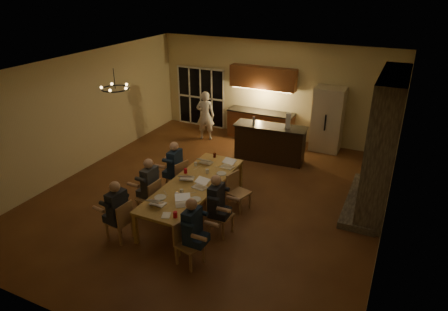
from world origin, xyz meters
TOP-DOWN VIEW (x-y plane):
  - floor at (0.00, 0.00)m, footprint 9.00×9.00m
  - back_wall at (0.00, 4.52)m, footprint 8.00×0.04m
  - left_wall at (-4.02, 0.00)m, footprint 0.04×9.00m
  - right_wall at (4.02, 0.00)m, footprint 0.04×9.00m
  - ceiling at (0.00, 0.00)m, footprint 8.00×9.00m
  - french_doors at (-2.70, 4.47)m, footprint 1.86×0.08m
  - fireplace at (3.70, 1.20)m, footprint 0.58×2.50m
  - kitchenette at (-0.30, 4.20)m, footprint 2.24×0.68m
  - refrigerator at (1.90, 4.15)m, footprint 0.90×0.68m
  - dining_table at (-0.04, -0.83)m, footprint 1.10×3.25m
  - bar_island at (0.57, 2.65)m, footprint 2.14×0.83m
  - chair_left_near at (-0.93, -2.41)m, footprint 0.48×0.48m
  - chair_left_mid at (-0.91, -1.38)m, footprint 0.47×0.47m
  - chair_left_far at (-0.89, -0.21)m, footprint 0.54×0.54m
  - chair_right_near at (0.79, -2.47)m, footprint 0.53×0.53m
  - chair_right_mid at (0.88, -1.33)m, footprint 0.50×0.50m
  - chair_right_far at (0.85, -0.27)m, footprint 0.54×0.54m
  - person_left_near at (-0.88, -2.45)m, footprint 0.68×0.68m
  - person_right_near at (0.80, -2.38)m, footprint 0.61×0.61m
  - person_left_mid at (-0.90, -1.29)m, footprint 0.61×0.61m
  - person_right_mid at (0.80, -1.36)m, footprint 0.61×0.61m
  - person_left_far at (-0.90, -0.22)m, footprint 0.62×0.62m
  - standing_person at (-1.93, 3.34)m, footprint 0.69×0.56m
  - chandelier at (-1.91, -0.92)m, footprint 0.62×0.62m
  - laptop_a at (-0.26, -1.93)m, footprint 0.32×0.28m
  - laptop_b at (0.23, -1.74)m, footprint 0.42×0.41m
  - laptop_c at (-0.28, -0.71)m, footprint 0.39×0.37m
  - laptop_d at (0.18, -0.95)m, footprint 0.36×0.33m
  - laptop_e at (-0.29, 0.26)m, footprint 0.33×0.29m
  - laptop_f at (0.30, 0.24)m, footprint 0.35×0.32m
  - mug_front at (-0.04, -1.35)m, footprint 0.08×0.08m
  - mug_mid at (0.01, -0.25)m, footprint 0.08×0.08m
  - mug_back at (-0.43, -0.02)m, footprint 0.07×0.07m
  - redcup_near at (0.32, -2.20)m, footprint 0.08×0.08m
  - redcup_mid at (-0.46, -0.47)m, footprint 0.08×0.08m
  - can_silver at (-0.05, -1.54)m, footprint 0.07×0.07m
  - can_cola at (-0.24, 0.64)m, footprint 0.07×0.07m
  - plate_near at (0.35, -1.45)m, footprint 0.24×0.24m
  - plate_left at (-0.36, -1.70)m, footprint 0.25×0.25m
  - plate_far at (0.33, -0.14)m, footprint 0.23×0.23m
  - notepad at (0.13, -2.23)m, footprint 0.23×0.27m
  - bar_bottle at (0.08, 2.56)m, footprint 0.07×0.07m
  - bar_blender at (1.06, 2.71)m, footprint 0.16×0.16m

SIDE VIEW (x-z plane):
  - floor at x=0.00m, z-range 0.00..0.00m
  - dining_table at x=-0.04m, z-range 0.00..0.75m
  - chair_left_near at x=-0.93m, z-range 0.00..0.89m
  - chair_left_mid at x=-0.91m, z-range 0.00..0.89m
  - chair_left_far at x=-0.89m, z-range 0.00..0.89m
  - chair_right_near at x=0.79m, z-range 0.00..0.89m
  - chair_right_mid at x=0.88m, z-range 0.00..0.89m
  - chair_right_far at x=0.85m, z-range 0.00..0.89m
  - bar_island at x=0.57m, z-range 0.00..1.08m
  - person_left_near at x=-0.88m, z-range 0.00..1.38m
  - person_right_near at x=0.80m, z-range 0.00..1.38m
  - person_left_mid at x=-0.90m, z-range 0.00..1.38m
  - person_right_mid at x=0.80m, z-range 0.00..1.38m
  - person_left_far at x=-0.90m, z-range 0.00..1.38m
  - notepad at x=0.13m, z-range 0.75..0.76m
  - plate_near at x=0.35m, z-range 0.75..0.77m
  - plate_left at x=-0.36m, z-range 0.75..0.77m
  - plate_far at x=0.33m, z-range 0.75..0.77m
  - mug_front at x=-0.04m, z-range 0.75..0.85m
  - mug_mid at x=0.01m, z-range 0.75..0.85m
  - mug_back at x=-0.43m, z-range 0.75..0.85m
  - redcup_near at x=0.32m, z-range 0.75..0.87m
  - redcup_mid at x=-0.46m, z-range 0.75..0.87m
  - can_silver at x=-0.05m, z-range 0.75..0.87m
  - can_cola at x=-0.24m, z-range 0.75..0.87m
  - standing_person at x=-1.93m, z-range 0.00..1.64m
  - laptop_a at x=-0.26m, z-range 0.75..0.98m
  - laptop_b at x=0.23m, z-range 0.75..0.98m
  - laptop_c at x=-0.28m, z-range 0.75..0.98m
  - laptop_d at x=0.18m, z-range 0.75..0.98m
  - laptop_e at x=-0.29m, z-range 0.75..0.98m
  - laptop_f at x=0.30m, z-range 0.75..0.98m
  - refrigerator at x=1.90m, z-range 0.00..2.00m
  - french_doors at x=-2.70m, z-range 0.00..2.10m
  - kitchenette at x=-0.30m, z-range 0.00..2.40m
  - bar_bottle at x=0.08m, z-range 1.08..1.32m
  - bar_blender at x=1.06m, z-range 1.08..1.51m
  - back_wall at x=0.00m, z-range 0.00..3.20m
  - left_wall at x=-4.02m, z-range 0.00..3.20m
  - right_wall at x=4.02m, z-range 0.00..3.20m
  - fireplace at x=3.70m, z-range 0.00..3.20m
  - chandelier at x=-1.91m, z-range 2.73..2.77m
  - ceiling at x=0.00m, z-range 3.20..3.24m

